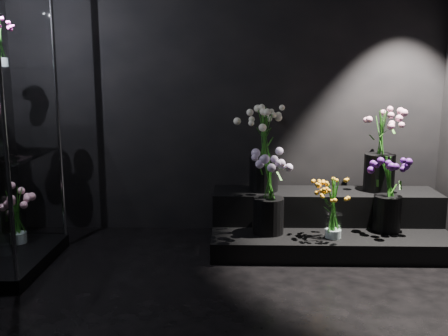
{
  "coord_description": "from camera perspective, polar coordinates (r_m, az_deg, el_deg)",
  "views": [
    {
      "loc": [
        0.1,
        -2.67,
        1.49
      ],
      "look_at": [
        0.01,
        1.2,
        0.75
      ],
      "focal_mm": 40.0,
      "sensor_mm": 36.0,
      "label": 1
    }
  ],
  "objects": [
    {
      "name": "floor",
      "position": [
        3.06,
        -0.73,
        -18.39
      ],
      "size": [
        4.0,
        4.0,
        0.0
      ],
      "primitive_type": "plane",
      "color": "black",
      "rests_on": "ground"
    },
    {
      "name": "wall_back",
      "position": [
        4.67,
        0.15,
        9.69
      ],
      "size": [
        4.0,
        0.0,
        4.0
      ],
      "primitive_type": "plane",
      "rotation": [
        1.57,
        0.0,
        0.0
      ],
      "color": "black",
      "rests_on": "floor"
    },
    {
      "name": "wall_front",
      "position": [
        0.68,
        -7.28,
        2.81
      ],
      "size": [
        4.0,
        0.0,
        4.0
      ],
      "primitive_type": "plane",
      "rotation": [
        -1.57,
        0.0,
        0.0
      ],
      "color": "black",
      "rests_on": "floor"
    },
    {
      "name": "display_riser",
      "position": [
        4.53,
        11.63,
        -6.16
      ],
      "size": [
        2.01,
        0.89,
        0.45
      ],
      "color": "black",
      "rests_on": "floor"
    },
    {
      "name": "bouquet_orange_bells",
      "position": [
        4.13,
        12.49,
        -4.39
      ],
      "size": [
        0.27,
        0.27,
        0.51
      ],
      "rotation": [
        0.0,
        0.0,
        0.04
      ],
      "color": "white",
      "rests_on": "display_riser"
    },
    {
      "name": "bouquet_lilac",
      "position": [
        4.14,
        5.17,
        -2.23
      ],
      "size": [
        0.5,
        0.5,
        0.68
      ],
      "rotation": [
        0.0,
        0.0,
        -0.36
      ],
      "color": "black",
      "rests_on": "display_riser"
    },
    {
      "name": "bouquet_purple",
      "position": [
        4.41,
        18.3,
        -2.25
      ],
      "size": [
        0.37,
        0.37,
        0.64
      ],
      "rotation": [
        0.0,
        0.0,
        -0.09
      ],
      "color": "black",
      "rests_on": "display_riser"
    },
    {
      "name": "bouquet_cream_roses",
      "position": [
        4.45,
        4.61,
        2.85
      ],
      "size": [
        0.45,
        0.45,
        0.76
      ],
      "rotation": [
        0.0,
        0.0,
        0.19
      ],
      "color": "black",
      "rests_on": "display_riser"
    },
    {
      "name": "bouquet_pink_roses",
      "position": [
        4.64,
        17.48,
        2.38
      ],
      "size": [
        0.39,
        0.39,
        0.72
      ],
      "rotation": [
        0.0,
        0.0,
        -0.05
      ],
      "color": "black",
      "rests_on": "display_riser"
    },
    {
      "name": "bouquet_case_base_pink",
      "position": [
        4.45,
        -22.62,
        -4.95
      ],
      "size": [
        0.4,
        0.4,
        0.46
      ],
      "rotation": [
        0.0,
        0.0,
        0.42
      ],
      "color": "white",
      "rests_on": "display_case"
    }
  ]
}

